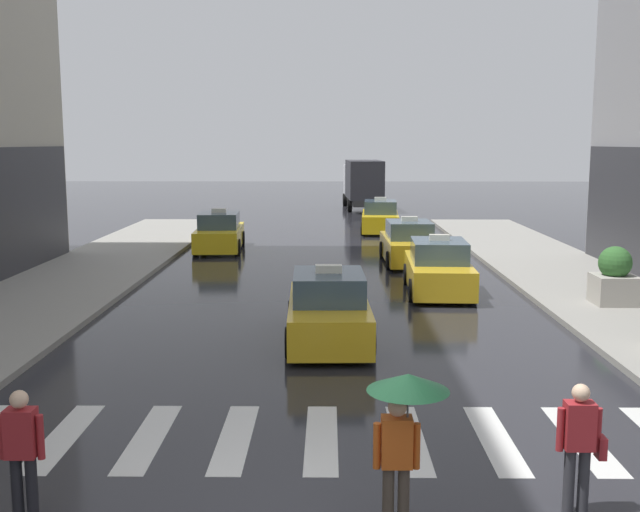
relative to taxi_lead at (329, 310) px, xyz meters
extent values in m
cube|color=silver|center=(-4.16, -5.78, -0.72)|extent=(0.50, 2.80, 0.01)
cube|color=silver|center=(-2.81, -5.78, -0.72)|extent=(0.50, 2.80, 0.01)
cube|color=silver|center=(-1.46, -5.78, -0.72)|extent=(0.50, 2.80, 0.01)
cube|color=silver|center=(-0.11, -5.78, -0.72)|extent=(0.50, 2.80, 0.01)
cube|color=silver|center=(1.24, -5.78, -0.72)|extent=(0.50, 2.80, 0.01)
cube|color=silver|center=(2.59, -5.78, -0.72)|extent=(0.50, 2.80, 0.01)
cube|color=silver|center=(3.94, -5.78, -0.72)|extent=(0.50, 2.80, 0.01)
cube|color=gold|center=(0.00, 0.02, -0.16)|extent=(1.91, 4.54, 0.84)
cube|color=#384C5B|center=(0.00, -0.08, 0.58)|extent=(1.65, 2.14, 0.64)
cube|color=silver|center=(0.00, -0.08, 0.99)|extent=(0.61, 0.26, 0.18)
cylinder|color=black|center=(-0.89, 1.35, -0.39)|extent=(0.24, 0.67, 0.66)
cylinder|color=black|center=(0.82, 1.39, -0.39)|extent=(0.24, 0.67, 0.66)
cylinder|color=black|center=(-0.82, -1.35, -0.39)|extent=(0.24, 0.67, 0.66)
cylinder|color=black|center=(0.89, -1.30, -0.39)|extent=(0.24, 0.67, 0.66)
cube|color=#F2EAB2|center=(-0.69, 2.28, -0.12)|extent=(0.20, 0.05, 0.14)
cube|color=#F2EAB2|center=(0.57, 2.31, -0.12)|extent=(0.20, 0.05, 0.14)
cube|color=gold|center=(3.36, 5.76, -0.16)|extent=(2.00, 4.57, 0.84)
cube|color=#384C5B|center=(3.35, 5.66, 0.58)|extent=(1.69, 2.17, 0.64)
cube|color=silver|center=(3.35, 5.66, 0.99)|extent=(0.61, 0.27, 0.18)
cylinder|color=black|center=(2.56, 7.14, -0.39)|extent=(0.25, 0.67, 0.66)
cylinder|color=black|center=(4.27, 7.07, -0.39)|extent=(0.25, 0.67, 0.66)
cylinder|color=black|center=(2.44, 4.45, -0.39)|extent=(0.25, 0.67, 0.66)
cylinder|color=black|center=(4.15, 4.37, -0.39)|extent=(0.25, 0.67, 0.66)
cube|color=#F2EAB2|center=(2.83, 8.05, -0.12)|extent=(0.20, 0.05, 0.14)
cube|color=#F2EAB2|center=(4.09, 8.00, -0.12)|extent=(0.20, 0.05, 0.14)
cube|color=gold|center=(3.04, 11.30, -0.16)|extent=(1.88, 4.53, 0.84)
cube|color=#384C5B|center=(3.04, 11.20, 0.58)|extent=(1.64, 2.13, 0.64)
cube|color=silver|center=(3.04, 11.20, 0.99)|extent=(0.60, 0.25, 0.18)
cylinder|color=black|center=(2.16, 12.64, -0.39)|extent=(0.23, 0.66, 0.66)
cylinder|color=black|center=(3.87, 12.67, -0.39)|extent=(0.23, 0.66, 0.66)
cylinder|color=black|center=(2.21, 9.94, -0.39)|extent=(0.23, 0.66, 0.66)
cylinder|color=black|center=(3.92, 9.97, -0.39)|extent=(0.23, 0.66, 0.66)
cube|color=#F2EAB2|center=(2.37, 13.56, -0.12)|extent=(0.20, 0.04, 0.14)
cube|color=#F2EAB2|center=(3.63, 13.58, -0.12)|extent=(0.20, 0.04, 0.14)
cube|color=yellow|center=(-4.63, 14.68, -0.16)|extent=(2.02, 4.58, 0.84)
cube|color=#384C5B|center=(-4.62, 14.58, 0.58)|extent=(1.70, 2.18, 0.64)
cube|color=silver|center=(-4.62, 14.58, 0.99)|extent=(0.61, 0.27, 0.18)
cylinder|color=black|center=(-5.55, 15.98, -0.39)|extent=(0.25, 0.67, 0.66)
cylinder|color=black|center=(-3.84, 16.07, -0.39)|extent=(0.25, 0.67, 0.66)
cylinder|color=black|center=(-5.41, 13.29, -0.39)|extent=(0.25, 0.67, 0.66)
cylinder|color=black|center=(-3.71, 13.37, -0.39)|extent=(0.25, 0.67, 0.66)
cube|color=#F2EAB2|center=(-5.37, 16.91, -0.12)|extent=(0.20, 0.05, 0.14)
cube|color=#F2EAB2|center=(-4.11, 16.97, -0.12)|extent=(0.20, 0.05, 0.14)
cube|color=yellow|center=(2.64, 21.31, -0.16)|extent=(2.06, 4.60, 0.84)
cube|color=#384C5B|center=(2.63, 21.21, 0.58)|extent=(1.72, 2.19, 0.64)
cube|color=silver|center=(2.63, 21.21, 0.99)|extent=(0.61, 0.28, 0.18)
cylinder|color=black|center=(1.87, 22.71, -0.39)|extent=(0.26, 0.67, 0.66)
cylinder|color=black|center=(3.57, 22.61, -0.39)|extent=(0.26, 0.67, 0.66)
cylinder|color=black|center=(1.71, 20.01, -0.39)|extent=(0.26, 0.67, 0.66)
cylinder|color=black|center=(3.41, 19.91, -0.39)|extent=(0.26, 0.67, 0.66)
cube|color=#F2EAB2|center=(2.15, 23.61, -0.12)|extent=(0.20, 0.05, 0.14)
cube|color=#F2EAB2|center=(3.40, 23.54, -0.12)|extent=(0.20, 0.05, 0.14)
cube|color=#2D2D2D|center=(2.33, 34.10, -0.07)|extent=(2.11, 6.68, 0.40)
cube|color=silver|center=(2.18, 37.40, 1.18)|extent=(2.18, 1.90, 2.10)
cube|color=#384C5B|center=(2.14, 38.31, 1.54)|extent=(1.89, 0.13, 0.95)
cube|color=#2D2D33|center=(2.38, 33.20, 1.38)|extent=(2.42, 4.90, 2.50)
cylinder|color=black|center=(1.19, 37.15, -0.27)|extent=(0.32, 0.91, 0.90)
cylinder|color=black|center=(3.19, 37.24, -0.27)|extent=(0.32, 0.91, 0.90)
cylinder|color=black|center=(1.40, 32.61, -0.27)|extent=(0.32, 0.91, 0.90)
cylinder|color=black|center=(3.40, 32.71, -0.27)|extent=(0.32, 0.91, 0.90)
cylinder|color=#473D33|center=(0.70, -8.62, -0.31)|extent=(0.14, 0.14, 0.82)
cylinder|color=#473D33|center=(0.88, -8.62, -0.31)|extent=(0.14, 0.14, 0.82)
cube|color=#BF5119|center=(0.79, -8.62, 0.40)|extent=(0.36, 0.24, 0.60)
sphere|color=tan|center=(0.79, -8.62, 0.82)|extent=(0.22, 0.22, 0.22)
cylinder|color=#BF5119|center=(0.56, -8.62, 0.35)|extent=(0.09, 0.09, 0.55)
cylinder|color=#BF5119|center=(1.02, -8.62, 0.35)|extent=(0.09, 0.09, 0.55)
cylinder|color=#4C4C4C|center=(0.91, -8.62, 0.70)|extent=(0.02, 0.02, 1.00)
cone|color=#19512D|center=(0.91, -8.62, 1.12)|extent=(0.96, 0.96, 0.20)
cylinder|color=#333338|center=(2.99, -8.09, -0.31)|extent=(0.14, 0.14, 0.82)
cylinder|color=#333338|center=(3.17, -8.09, -0.31)|extent=(0.14, 0.14, 0.82)
cube|color=maroon|center=(3.08, -8.09, 0.40)|extent=(0.36, 0.24, 0.60)
sphere|color=beige|center=(3.08, -8.09, 0.82)|extent=(0.22, 0.22, 0.22)
cylinder|color=maroon|center=(2.85, -8.09, 0.35)|extent=(0.09, 0.09, 0.55)
cylinder|color=maroon|center=(3.31, -8.09, 0.35)|extent=(0.09, 0.09, 0.55)
cube|color=maroon|center=(3.36, -8.09, 0.12)|extent=(0.10, 0.20, 0.28)
cylinder|color=black|center=(-3.78, -8.40, -0.31)|extent=(0.14, 0.14, 0.82)
cylinder|color=black|center=(-3.60, -8.40, -0.31)|extent=(0.14, 0.14, 0.82)
cube|color=maroon|center=(-3.69, -8.40, 0.40)|extent=(0.36, 0.24, 0.60)
sphere|color=beige|center=(-3.69, -8.40, 0.82)|extent=(0.22, 0.22, 0.22)
cylinder|color=maroon|center=(-3.92, -8.40, 0.35)|extent=(0.09, 0.09, 0.55)
cylinder|color=maroon|center=(-3.46, -8.40, 0.35)|extent=(0.09, 0.09, 0.55)
cube|color=#A8A399|center=(7.86, 3.46, -0.17)|extent=(1.10, 1.10, 0.80)
sphere|color=#33662D|center=(7.86, 3.46, 0.58)|extent=(0.90, 0.90, 0.90)
camera|label=1|loc=(-0.01, -16.94, 3.85)|focal=42.24mm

